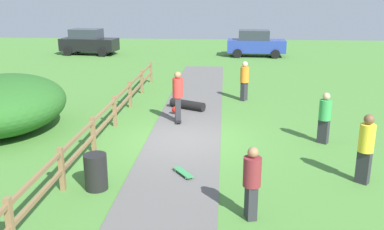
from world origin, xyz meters
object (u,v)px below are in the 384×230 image
Objects in this scene: bystander_orange at (244,79)px; bystander_green at (325,116)px; bystander_yellow at (366,146)px; trash_bin at (96,172)px; parked_car_blue at (256,43)px; bush_large at (2,104)px; skater_riding at (178,94)px; bystander_maroon at (252,180)px; skater_fallen at (186,105)px; skateboard_loose at (183,172)px; parked_car_black at (89,42)px.

bystander_green is (2.29, -5.36, -0.06)m from bystander_orange.
bystander_orange is (-2.65, 8.29, -0.04)m from bystander_yellow.
parked_car_blue reaches higher than trash_bin.
bush_large is 11.56m from bystander_yellow.
skater_riding is 1.16× the size of bystander_maroon.
skater_fallen is at bearing -104.02° from parked_car_blue.
skateboard_loose is (0.65, -4.73, -0.99)m from skater_riding.
bystander_orange is 5.83m from bystander_green.
bush_large reaches higher than bystander_maroon.
parked_car_blue is 12.53m from parked_car_black.
bystander_orange is at bearing -95.87° from parked_car_blue.
bystander_yellow reaches higher than bystander_green.
bystander_maroon is at bearing -75.97° from skater_fallen.
bystander_yellow is 1.09× the size of bystander_green.
skater_fallen is at bearing 104.03° from bystander_maroon.
bystander_green is at bearing 96.92° from bystander_yellow.
bystander_yellow reaches higher than skater_fallen.
bystander_green is at bearing 34.03° from skateboard_loose.
trash_bin is at bearing -172.71° from bystander_yellow.
skater_riding is at bearing -62.89° from parked_car_black.
bystander_maroon is (3.69, -1.14, 0.44)m from trash_bin.
skateboard_loose is 4.65m from bystander_yellow.
bush_large is 6.13m from trash_bin.
skater_riding is 7.10m from bystander_yellow.
skater_riding is at bearing 158.70° from bystander_green.
trash_bin is 0.48× the size of skater_riding.
parked_car_black is (-9.25, 21.52, 0.87)m from skateboard_loose.
bystander_green is 1.02× the size of bystander_maroon.
parked_car_blue is at bearing 76.66° from trash_bin.
parked_car_blue is (5.33, 22.46, 0.51)m from trash_bin.
bystander_maroon is 0.38× the size of parked_car_blue.
parked_car_blue is at bearing 61.85° from bush_large.
parked_car_black is (-13.81, 21.62, -0.04)m from bystander_yellow.
bystander_maroon is 26.00m from parked_car_black.
skater_riding is 17.25m from parked_car_blue.
parked_car_blue is at bearing 81.33° from skateboard_loose.
bush_large is 2.75× the size of bystander_yellow.
bystander_maroon reaches higher than skater_fallen.
bystander_maroon is at bearing -71.40° from skater_riding.
skater_riding is 1.08× the size of bystander_orange.
parked_car_blue is at bearing 76.83° from skater_riding.
skater_riding is at bearing 76.15° from trash_bin.
parked_car_blue is (3.93, 16.79, -0.12)m from skater_riding.
skater_fallen is 8.81m from bystander_maroon.
bystander_yellow reaches higher than bystander_maroon.
parked_car_black reaches higher than bystander_yellow.
parked_car_blue and parked_car_black have the same top height.
bystander_orange is (2.56, 3.47, -0.11)m from skater_riding.
trash_bin reaches higher than skateboard_loose.
trash_bin reaches higher than skater_fallen.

